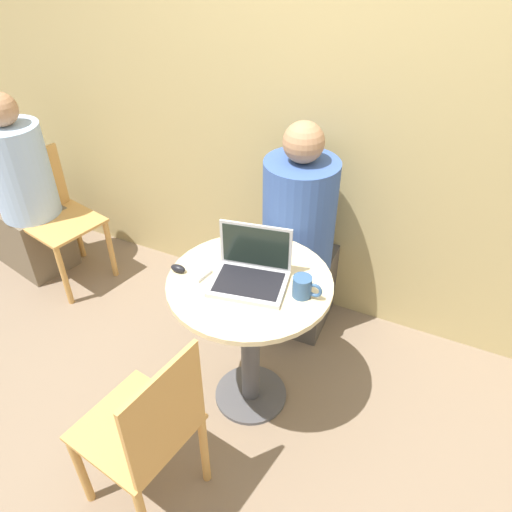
# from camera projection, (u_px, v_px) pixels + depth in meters

# --- Properties ---
(ground_plane) EXTENTS (12.00, 12.00, 0.00)m
(ground_plane) POSITION_uv_depth(u_px,v_px,m) (251.00, 395.00, 2.60)
(ground_plane) COLOR #7F6B56
(back_wall) EXTENTS (7.00, 0.05, 2.60)m
(back_wall) POSITION_uv_depth(u_px,v_px,m) (328.00, 96.00, 2.46)
(back_wall) COLOR tan
(back_wall) RESTS_ON ground_plane
(round_table) EXTENTS (0.72, 0.72, 0.77)m
(round_table) POSITION_uv_depth(u_px,v_px,m) (250.00, 317.00, 2.26)
(round_table) COLOR #4C4C51
(round_table) RESTS_ON ground_plane
(laptop) EXTENTS (0.35, 0.29, 0.24)m
(laptop) POSITION_uv_depth(u_px,v_px,m) (251.00, 271.00, 2.11)
(laptop) COLOR #B7B7BC
(laptop) RESTS_ON round_table
(cell_phone) EXTENTS (0.07, 0.10, 0.02)m
(cell_phone) POSITION_uv_depth(u_px,v_px,m) (201.00, 274.00, 2.16)
(cell_phone) COLOR silver
(cell_phone) RESTS_ON round_table
(computer_mouse) EXTENTS (0.07, 0.04, 0.03)m
(computer_mouse) POSITION_uv_depth(u_px,v_px,m) (178.00, 268.00, 2.18)
(computer_mouse) COLOR black
(computer_mouse) RESTS_ON round_table
(coffee_cup) EXTENTS (0.13, 0.08, 0.09)m
(coffee_cup) POSITION_uv_depth(u_px,v_px,m) (303.00, 287.00, 2.03)
(coffee_cup) COLOR #335684
(coffee_cup) RESTS_ON round_table
(chair_empty) EXTENTS (0.46, 0.46, 0.89)m
(chair_empty) POSITION_uv_depth(u_px,v_px,m) (148.00, 434.00, 1.89)
(chair_empty) COLOR tan
(chair_empty) RESTS_ON ground_plane
(person_seated) EXTENTS (0.39, 0.60, 1.27)m
(person_seated) POSITION_uv_depth(u_px,v_px,m) (301.00, 247.00, 2.76)
(person_seated) COLOR #4C4742
(person_seated) RESTS_ON ground_plane
(chair_background) EXTENTS (0.48, 0.48, 0.86)m
(chair_background) POSITION_uv_depth(u_px,v_px,m) (57.00, 218.00, 3.14)
(chair_background) COLOR tan
(chair_background) RESTS_ON ground_plane
(person_background) EXTENTS (0.59, 0.44, 1.22)m
(person_background) POSITION_uv_depth(u_px,v_px,m) (25.00, 202.00, 3.19)
(person_background) COLOR brown
(person_background) RESTS_ON ground_plane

